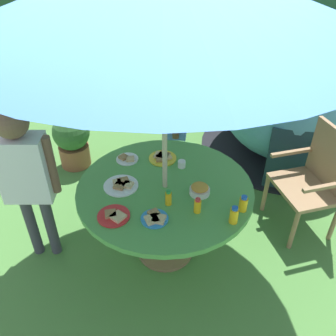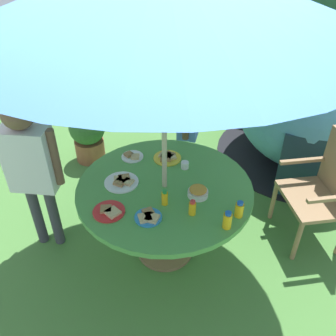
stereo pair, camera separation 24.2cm
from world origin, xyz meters
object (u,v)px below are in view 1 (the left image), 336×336
(child_in_white_shirt, at_px, (24,169))
(plate_far_right, at_px, (155,218))
(garden_table, at_px, (165,198))
(plate_front_edge, at_px, (127,159))
(plate_far_left, at_px, (114,216))
(child_in_blue_shirt, at_px, (178,110))
(juice_bottle_near_right, at_px, (198,206))
(plate_near_left, at_px, (121,185))
(juice_bottle_mid_left, at_px, (243,204))
(wooden_chair, at_px, (316,176))
(juice_bottle_center_front, at_px, (234,215))
(plate_back_edge, at_px, (163,157))
(cup_near, at_px, (182,164))
(juice_bottle_center_back, at_px, (168,198))
(dome_tent, at_px, (292,90))
(potted_plant, at_px, (72,139))
(snack_bowl, at_px, (200,190))

(child_in_white_shirt, distance_m, plate_far_right, 1.02)
(garden_table, bearing_deg, plate_front_edge, 154.83)
(plate_far_left, bearing_deg, child_in_blue_shirt, 93.80)
(plate_far_right, xyz_separation_m, juice_bottle_near_right, (0.24, 0.18, 0.04))
(plate_near_left, height_order, juice_bottle_mid_left, juice_bottle_mid_left)
(wooden_chair, xyz_separation_m, juice_bottle_near_right, (-0.75, -0.99, 0.23))
(plate_near_left, xyz_separation_m, juice_bottle_mid_left, (0.89, 0.09, 0.05))
(child_in_white_shirt, distance_m, juice_bottle_center_front, 1.51)
(garden_table, xyz_separation_m, plate_far_right, (0.08, -0.35, 0.13))
(garden_table, distance_m, child_in_white_shirt, 1.05)
(plate_back_edge, xyz_separation_m, cup_near, (0.19, -0.05, 0.02))
(garden_table, relative_size, juice_bottle_mid_left, 10.82)
(plate_far_right, height_order, plate_back_edge, same)
(plate_far_left, bearing_deg, juice_bottle_near_right, 27.87)
(plate_back_edge, height_order, juice_bottle_center_front, juice_bottle_center_front)
(plate_back_edge, distance_m, cup_near, 0.19)
(plate_back_edge, xyz_separation_m, plate_front_edge, (-0.26, -0.13, -0.00))
(plate_back_edge, bearing_deg, garden_table, -63.89)
(plate_back_edge, relative_size, juice_bottle_center_back, 1.92)
(dome_tent, distance_m, child_in_white_shirt, 2.95)
(potted_plant, xyz_separation_m, snack_bowl, (1.71, -0.78, 0.41))
(plate_far_left, bearing_deg, juice_bottle_center_back, 42.16)
(snack_bowl, height_order, plate_near_left, snack_bowl)
(snack_bowl, bearing_deg, juice_bottle_mid_left, -9.58)
(snack_bowl, xyz_separation_m, juice_bottle_near_right, (0.05, -0.19, 0.02))
(wooden_chair, height_order, juice_bottle_center_back, wooden_chair)
(juice_bottle_near_right, distance_m, juice_bottle_mid_left, 0.31)
(juice_bottle_mid_left, bearing_deg, plate_front_edge, 166.98)
(plate_far_right, xyz_separation_m, cup_near, (-0.05, 0.63, 0.02))
(plate_far_left, relative_size, plate_front_edge, 1.21)
(plate_far_left, xyz_separation_m, juice_bottle_mid_left, (0.78, 0.40, 0.05))
(child_in_white_shirt, bearing_deg, garden_table, -0.00)
(child_in_blue_shirt, bearing_deg, plate_far_right, -1.02)
(wooden_chair, distance_m, snack_bowl, 1.15)
(wooden_chair, distance_m, juice_bottle_mid_left, 1.00)
(plate_far_right, bearing_deg, juice_bottle_center_back, 82.17)
(snack_bowl, distance_m, plate_near_left, 0.58)
(wooden_chair, xyz_separation_m, plate_back_edge, (-1.22, -0.49, 0.19))
(garden_table, height_order, cup_near, cup_near)
(wooden_chair, relative_size, cup_near, 15.54)
(plate_far_right, height_order, juice_bottle_near_right, juice_bottle_near_right)
(plate_far_right, height_order, plate_front_edge, same)
(wooden_chair, bearing_deg, child_in_blue_shirt, -134.82)
(plate_far_left, bearing_deg, plate_far_right, 17.28)
(wooden_chair, height_order, dome_tent, dome_tent)
(plate_back_edge, distance_m, juice_bottle_near_right, 0.69)
(garden_table, height_order, child_in_white_shirt, child_in_white_shirt)
(wooden_chair, bearing_deg, garden_table, -90.00)
(child_in_white_shirt, bearing_deg, snack_bowl, -3.85)
(potted_plant, bearing_deg, garden_table, -28.74)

